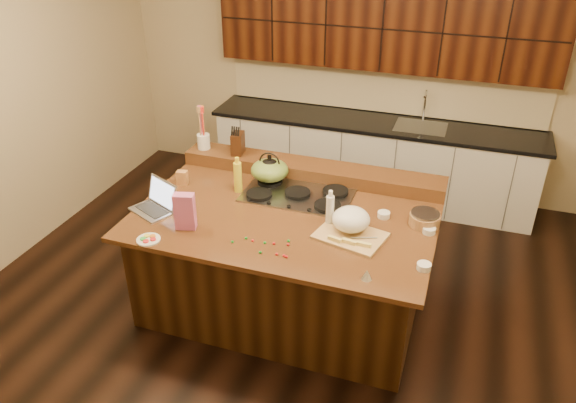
% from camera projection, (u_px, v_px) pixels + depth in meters
% --- Properties ---
extents(room, '(5.52, 5.02, 2.72)m').
position_uv_depth(room, '(286.00, 165.00, 4.33)').
color(room, black).
rests_on(room, ground).
extents(island, '(2.40, 1.60, 0.92)m').
position_uv_depth(island, '(286.00, 259.00, 4.77)').
color(island, black).
rests_on(island, ground).
extents(back_ledge, '(2.40, 0.30, 0.12)m').
position_uv_depth(back_ledge, '(311.00, 170.00, 5.09)').
color(back_ledge, black).
rests_on(back_ledge, island).
extents(cooktop, '(0.92, 0.52, 0.05)m').
position_uv_depth(cooktop, '(297.00, 194.00, 4.78)').
color(cooktop, gray).
rests_on(cooktop, island).
extents(back_counter, '(3.70, 0.66, 2.40)m').
position_uv_depth(back_counter, '(377.00, 116.00, 6.26)').
color(back_counter, silver).
rests_on(back_counter, ground).
extents(kettle, '(0.28, 0.28, 0.19)m').
position_uv_depth(kettle, '(270.00, 170.00, 4.91)').
color(kettle, black).
rests_on(kettle, cooktop).
extents(green_bowl, '(0.40, 0.40, 0.18)m').
position_uv_depth(green_bowl, '(270.00, 170.00, 4.91)').
color(green_bowl, olive).
rests_on(green_bowl, cooktop).
extents(laptop, '(0.42, 0.39, 0.24)m').
position_uv_depth(laptop, '(157.00, 202.00, 4.56)').
color(laptop, '#B7B7BC').
rests_on(laptop, island).
extents(oil_bottle, '(0.09, 0.09, 0.27)m').
position_uv_depth(oil_bottle, '(238.00, 177.00, 4.80)').
color(oil_bottle, yellow).
rests_on(oil_bottle, island).
extents(vinegar_bottle, '(0.08, 0.08, 0.25)m').
position_uv_depth(vinegar_bottle, '(330.00, 211.00, 4.33)').
color(vinegar_bottle, silver).
rests_on(vinegar_bottle, island).
extents(wooden_tray, '(0.57, 0.47, 0.20)m').
position_uv_depth(wooden_tray, '(351.00, 223.00, 4.24)').
color(wooden_tray, tan).
rests_on(wooden_tray, island).
extents(ramekin_a, '(0.11, 0.11, 0.04)m').
position_uv_depth(ramekin_a, '(424.00, 266.00, 3.87)').
color(ramekin_a, white).
rests_on(ramekin_a, island).
extents(ramekin_b, '(0.13, 0.13, 0.04)m').
position_uv_depth(ramekin_b, '(429.00, 230.00, 4.27)').
color(ramekin_b, white).
rests_on(ramekin_b, island).
extents(ramekin_c, '(0.11, 0.11, 0.04)m').
position_uv_depth(ramekin_c, '(384.00, 215.00, 4.48)').
color(ramekin_c, white).
rests_on(ramekin_c, island).
extents(strainer_bowl, '(0.25, 0.25, 0.09)m').
position_uv_depth(strainer_bowl, '(425.00, 220.00, 4.36)').
color(strainer_bowl, '#996B3F').
rests_on(strainer_bowl, island).
extents(kitchen_timer, '(0.08, 0.08, 0.07)m').
position_uv_depth(kitchen_timer, '(367.00, 274.00, 3.77)').
color(kitchen_timer, silver).
rests_on(kitchen_timer, island).
extents(pink_bag, '(0.17, 0.12, 0.29)m').
position_uv_depth(pink_bag, '(185.00, 211.00, 4.28)').
color(pink_bag, '#CA5F99').
rests_on(pink_bag, island).
extents(candy_plate, '(0.21, 0.21, 0.01)m').
position_uv_depth(candy_plate, '(148.00, 240.00, 4.19)').
color(candy_plate, white).
rests_on(candy_plate, island).
extents(package_box, '(0.10, 0.08, 0.13)m').
position_uv_depth(package_box, '(182.00, 178.00, 4.94)').
color(package_box, '#B97C41').
rests_on(package_box, island).
extents(utensil_crock, '(0.13, 0.13, 0.14)m').
position_uv_depth(utensil_crock, '(204.00, 141.00, 5.32)').
color(utensil_crock, white).
rests_on(utensil_crock, back_ledge).
extents(knife_block, '(0.13, 0.18, 0.20)m').
position_uv_depth(knife_block, '(238.00, 143.00, 5.21)').
color(knife_block, black).
rests_on(knife_block, back_ledge).
extents(gumdrop_0, '(0.02, 0.02, 0.02)m').
position_uv_depth(gumdrop_0, '(287.00, 257.00, 3.99)').
color(gumdrop_0, red).
rests_on(gumdrop_0, island).
extents(gumdrop_1, '(0.02, 0.02, 0.02)m').
position_uv_depth(gumdrop_1, '(232.00, 242.00, 4.16)').
color(gumdrop_1, '#198C26').
rests_on(gumdrop_1, island).
extents(gumdrop_2, '(0.02, 0.02, 0.02)m').
position_uv_depth(gumdrop_2, '(277.00, 254.00, 4.02)').
color(gumdrop_2, red).
rests_on(gumdrop_2, island).
extents(gumdrop_3, '(0.02, 0.02, 0.02)m').
position_uv_depth(gumdrop_3, '(246.00, 238.00, 4.20)').
color(gumdrop_3, '#198C26').
rests_on(gumdrop_3, island).
extents(gumdrop_4, '(0.02, 0.02, 0.02)m').
position_uv_depth(gumdrop_4, '(274.00, 243.00, 4.14)').
color(gumdrop_4, red).
rests_on(gumdrop_4, island).
extents(gumdrop_5, '(0.02, 0.02, 0.02)m').
position_uv_depth(gumdrop_5, '(265.00, 243.00, 4.15)').
color(gumdrop_5, '#198C26').
rests_on(gumdrop_5, island).
extents(gumdrop_6, '(0.02, 0.02, 0.02)m').
position_uv_depth(gumdrop_6, '(288.00, 245.00, 4.13)').
color(gumdrop_6, red).
rests_on(gumdrop_6, island).
extents(gumdrop_7, '(0.02, 0.02, 0.02)m').
position_uv_depth(gumdrop_7, '(289.00, 241.00, 4.17)').
color(gumdrop_7, '#198C26').
rests_on(gumdrop_7, island).
extents(gumdrop_8, '(0.02, 0.02, 0.02)m').
position_uv_depth(gumdrop_8, '(253.00, 241.00, 4.17)').
color(gumdrop_8, red).
rests_on(gumdrop_8, island).
extents(gumdrop_9, '(0.02, 0.02, 0.02)m').
position_uv_depth(gumdrop_9, '(260.00, 252.00, 4.04)').
color(gumdrop_9, '#198C26').
rests_on(gumdrop_9, island).
extents(gumdrop_10, '(0.02, 0.02, 0.02)m').
position_uv_depth(gumdrop_10, '(284.00, 256.00, 4.01)').
color(gumdrop_10, red).
rests_on(gumdrop_10, island).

